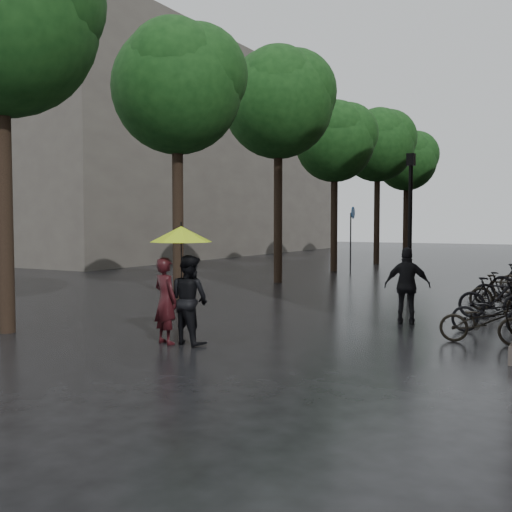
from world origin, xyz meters
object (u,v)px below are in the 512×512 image
Objects in this scene: pedestrian_walking at (407,286)px; lamp_post at (410,212)px; person_burgundy at (166,301)px; person_black at (189,300)px.

lamp_post reaches higher than pedestrian_walking.
person_burgundy is 5.57m from pedestrian_walking.
lamp_post is (1.90, 8.29, 1.76)m from person_black.
pedestrian_walking is (2.94, 4.25, 0.02)m from person_black.
person_black is 0.39× the size of lamp_post.
person_black reaches higher than person_burgundy.
pedestrian_walking reaches higher than person_burgundy.
person_burgundy is 0.38× the size of lamp_post.
person_black is 0.97× the size of pedestrian_walking.
lamp_post is (2.31, 8.49, 1.78)m from person_burgundy.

